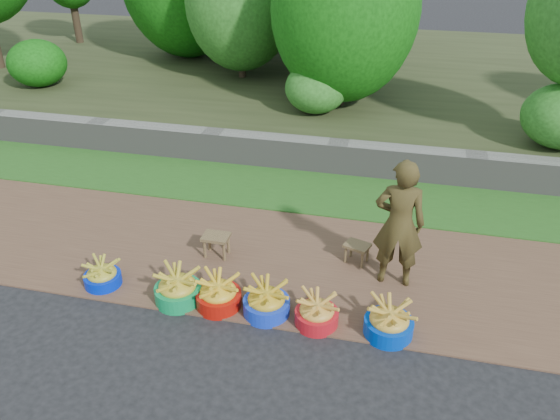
% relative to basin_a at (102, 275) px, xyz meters
% --- Properties ---
extents(ground_plane, '(120.00, 120.00, 0.00)m').
position_rel_basin_a_xyz_m(ground_plane, '(2.33, -0.29, -0.15)').
color(ground_plane, black).
rests_on(ground_plane, ground).
extents(dirt_shoulder, '(80.00, 2.50, 0.02)m').
position_rel_basin_a_xyz_m(dirt_shoulder, '(2.33, 0.96, -0.14)').
color(dirt_shoulder, brown).
rests_on(dirt_shoulder, ground).
extents(grass_verge, '(80.00, 1.50, 0.04)m').
position_rel_basin_a_xyz_m(grass_verge, '(2.33, 2.96, -0.13)').
color(grass_verge, '#265B1C').
rests_on(grass_verge, ground).
extents(retaining_wall, '(80.00, 0.35, 0.55)m').
position_rel_basin_a_xyz_m(retaining_wall, '(2.33, 3.81, 0.13)').
color(retaining_wall, slate).
rests_on(retaining_wall, ground).
extents(earth_bank, '(80.00, 10.00, 0.50)m').
position_rel_basin_a_xyz_m(earth_bank, '(2.33, 8.71, 0.10)').
color(earth_bank, '#323A1E').
rests_on(earth_bank, ground).
extents(basin_a, '(0.45, 0.45, 0.33)m').
position_rel_basin_a_xyz_m(basin_a, '(0.00, 0.00, 0.00)').
color(basin_a, '#0021D0').
rests_on(basin_a, ground).
extents(basin_b, '(0.55, 0.55, 0.41)m').
position_rel_basin_a_xyz_m(basin_b, '(1.01, -0.07, 0.03)').
color(basin_b, '#0B8A48').
rests_on(basin_b, ground).
extents(basin_c, '(0.53, 0.53, 0.39)m').
position_rel_basin_a_xyz_m(basin_c, '(1.50, -0.05, 0.03)').
color(basin_c, '#A61008').
rests_on(basin_c, ground).
extents(basin_d, '(0.53, 0.53, 0.39)m').
position_rel_basin_a_xyz_m(basin_d, '(2.06, -0.06, 0.03)').
color(basin_d, '#1335D1').
rests_on(basin_d, ground).
extents(basin_e, '(0.48, 0.48, 0.36)m').
position_rel_basin_a_xyz_m(basin_e, '(2.64, -0.10, 0.01)').
color(basin_e, '#B4131C').
rests_on(basin_e, ground).
extents(basin_f, '(0.53, 0.53, 0.40)m').
position_rel_basin_a_xyz_m(basin_f, '(3.42, -0.09, 0.03)').
color(basin_f, '#0035B4').
rests_on(basin_f, ground).
extents(stool_left, '(0.34, 0.26, 0.30)m').
position_rel_basin_a_xyz_m(stool_left, '(1.15, 0.90, 0.11)').
color(stool_left, brown).
rests_on(stool_left, dirt_shoulder).
extents(stool_right, '(0.37, 0.32, 0.27)m').
position_rel_basin_a_xyz_m(stool_right, '(2.95, 1.16, 0.09)').
color(stool_right, brown).
rests_on(stool_right, dirt_shoulder).
extents(vendor_woman, '(0.60, 0.40, 1.62)m').
position_rel_basin_a_xyz_m(vendor_woman, '(3.42, 0.87, 0.68)').
color(vendor_woman, black).
rests_on(vendor_woman, dirt_shoulder).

